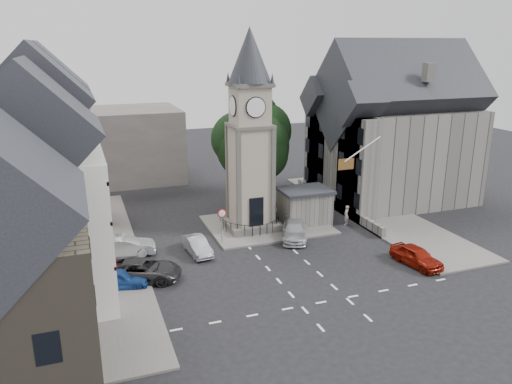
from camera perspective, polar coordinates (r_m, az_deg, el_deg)
name	(u,v)px	position (r m, az deg, el deg)	size (l,w,h in m)	color
ground	(288,265)	(35.49, 3.65, -8.38)	(120.00, 120.00, 0.00)	black
pavement_west	(98,256)	(38.43, -17.64, -7.04)	(6.00, 30.00, 0.14)	#595651
pavement_east	(372,211)	(47.43, 13.17, -2.17)	(6.00, 26.00, 0.14)	#595651
central_island	(267,225)	(42.82, 1.24, -3.75)	(10.00, 8.00, 0.16)	#595651
road_markings	(324,302)	(31.08, 7.78, -12.34)	(20.00, 8.00, 0.01)	silver
clock_tower	(250,133)	(40.21, -0.69, 6.79)	(4.86, 4.86, 16.25)	#4C4944
stone_shelter	(305,206)	(43.15, 5.58, -1.61)	(4.30, 3.30, 3.08)	#5C5954
town_tree	(253,135)	(45.72, -0.39, 6.52)	(7.20, 7.20, 10.80)	black
warning_sign_post	(222,219)	(38.46, -3.92, -3.10)	(0.70, 0.19, 2.85)	black
terrace_pink	(48,146)	(46.26, -22.70, 4.86)	(8.10, 7.60, 12.80)	pink
terrace_cream	(44,167)	(38.43, -23.10, 2.65)	(8.10, 7.60, 12.80)	#F1EACA
terrace_tudor	(38,205)	(30.81, -23.61, -1.39)	(8.10, 7.60, 12.00)	silver
backdrop_west	(89,147)	(58.47, -18.60, 4.91)	(20.00, 10.00, 8.00)	#4C4944
east_building	(392,137)	(50.30, 15.25, 6.04)	(14.40, 11.40, 12.60)	#5C5954
east_boundary_wall	(335,204)	(47.53, 9.06, -1.40)	(0.40, 16.00, 0.90)	#5C5954
flagpole	(362,149)	(40.29, 12.07, 4.82)	(3.68, 0.10, 2.74)	white
car_west_blue	(118,279)	(33.28, -15.50, -9.53)	(1.54, 3.83, 1.30)	navy
car_west_silver	(125,246)	(37.99, -14.80, -6.00)	(1.54, 4.42, 1.46)	#B1B5BA
car_west_grey	(142,270)	(33.93, -12.87, -8.69)	(2.36, 5.12, 1.42)	#29292B
car_island_silver	(197,246)	(37.36, -6.77, -6.11)	(1.31, 3.77, 1.24)	#96999E
car_island_east	(294,231)	(39.96, 4.40, -4.42)	(1.87, 4.60, 1.33)	#B2B4BB
car_east_red	(416,256)	(36.96, 17.86, -6.98)	(1.63, 4.04, 1.38)	maroon
pedestrian	(346,215)	(43.47, 10.28, -2.62)	(0.63, 0.41, 1.72)	#A59589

